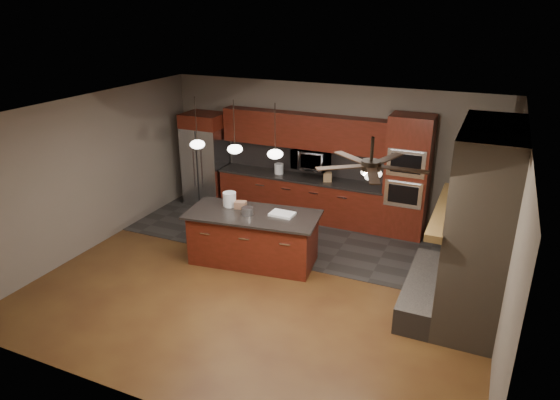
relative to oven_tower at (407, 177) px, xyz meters
The scene contains 22 objects.
ground 3.40m from the oven_tower, 122.27° to the right, with size 7.00×7.00×0.00m, color brown.
ceiling 3.57m from the oven_tower, 122.27° to the right, with size 7.00×6.00×0.02m, color white.
back_wall 1.74m from the oven_tower, 169.75° to the left, with size 7.00×0.02×2.80m, color #6F6258.
right_wall 3.25m from the oven_tower, 56.24° to the right, with size 0.02×6.00×2.80m, color #6F6258.
left_wall 5.86m from the oven_tower, 152.62° to the right, with size 0.02×6.00×2.80m, color #6F6258.
slate_tile_patch 2.26m from the oven_tower, 152.30° to the right, with size 7.00×2.40×0.01m, color #2D2B29.
fireplace_column 2.66m from the oven_tower, 59.73° to the right, with size 1.30×2.10×2.80m.
back_cabinetry 2.20m from the oven_tower, behind, with size 3.59×0.64×2.20m.
oven_tower is the anchor object (origin of this frame).
microwave 1.98m from the oven_tower, behind, with size 0.73×0.41×0.50m, color silver.
refrigerator 4.43m from the oven_tower, behind, with size 0.88×0.75×2.06m.
kitchen_island 3.18m from the oven_tower, 134.85° to the right, with size 2.38×1.31×0.92m.
white_bucket 3.40m from the oven_tower, 142.92° to the right, with size 0.23×0.23×0.25m, color silver.
paint_can 3.20m from the oven_tower, 134.61° to the right, with size 0.20×0.20×0.13m, color #A4A4A8.
paint_tray 2.67m from the oven_tower, 129.57° to the right, with size 0.41×0.28×0.04m, color white.
cardboard_box 3.24m from the oven_tower, 140.28° to the right, with size 0.20×0.14×0.12m, color #8F6349.
counter_bucket 2.68m from the oven_tower, behind, with size 0.19×0.19×0.22m, color white.
counter_box 1.59m from the oven_tower, behind, with size 0.17×0.13×0.18m, color #9A784F.
pendant_left 3.97m from the oven_tower, 149.26° to the right, with size 0.26×0.26×0.92m.
pendant_center 3.37m from the oven_tower, 142.53° to the right, with size 0.26×0.26×0.92m.
pendant_right 2.83m from the oven_tower, 132.87° to the right, with size 0.26×0.26×0.92m.
ceiling_fan 3.72m from the oven_tower, 88.36° to the right, with size 1.27×1.33×0.41m.
Camera 1 is at (3.12, -6.48, 4.26)m, focal length 32.00 mm.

